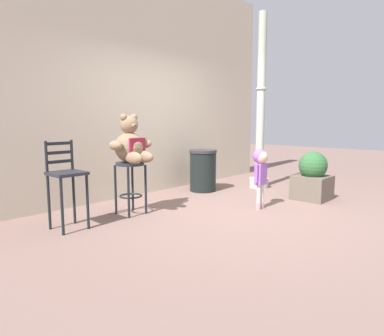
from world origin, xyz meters
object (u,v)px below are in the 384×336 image
bar_stool_with_teddy (130,177)px  planter_with_shrub (312,178)px  child_walking (260,166)px  teddy_bear (131,145)px  trash_bin (203,170)px  lamppost (260,119)px  bar_chair_empty (66,179)px

bar_stool_with_teddy → planter_with_shrub: planter_with_shrub is taller
child_walking → planter_with_shrub: size_ratio=1.11×
teddy_bear → trash_bin: (1.83, 0.33, -0.56)m
bar_stool_with_teddy → planter_with_shrub: size_ratio=0.92×
trash_bin → planter_with_shrub: size_ratio=0.96×
child_walking → lamppost: lamppost is taller
bar_stool_with_teddy → trash_bin: 1.86m
bar_stool_with_teddy → child_walking: child_walking is taller
bar_stool_with_teddy → planter_with_shrub: bearing=-29.7°
child_walking → bar_chair_empty: bearing=121.5°
teddy_bear → bar_chair_empty: 0.96m
bar_stool_with_teddy → planter_with_shrub: (2.50, -1.43, -0.15)m
bar_stool_with_teddy → lamppost: lamppost is taller
lamppost → planter_with_shrub: lamppost is taller
planter_with_shrub → teddy_bear: bearing=150.8°
trash_bin → planter_with_shrub: 1.85m
teddy_bear → bar_chair_empty: (-0.90, 0.05, -0.34)m
child_walking → planter_with_shrub: bearing=-47.1°
bar_stool_with_teddy → bar_chair_empty: bearing=178.8°
teddy_bear → lamppost: lamppost is taller
teddy_bear → lamppost: (2.78, -0.23, 0.34)m
planter_with_shrub → child_walking: bearing=164.9°
bar_stool_with_teddy → bar_chair_empty: bar_chair_empty is taller
bar_chair_empty → planter_with_shrub: bearing=-23.0°
bar_stool_with_teddy → lamppost: size_ratio=0.22×
teddy_bear → planter_with_shrub: 2.92m
bar_chair_empty → child_walking: bearing=-26.5°
bar_stool_with_teddy → trash_bin: trash_bin is taller
teddy_bear → bar_chair_empty: bearing=176.7°
lamppost → bar_chair_empty: (-3.68, 0.29, -0.68)m
child_walking → trash_bin: child_walking is taller
bar_stool_with_teddy → child_walking: (1.41, -1.13, 0.12)m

